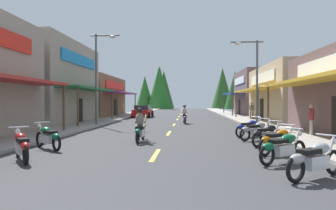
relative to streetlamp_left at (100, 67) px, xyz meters
The scene contains 24 objects.
ground 10.38m from the streetlamp_left, 54.34° to the left, with size 10.76×85.57×0.10m, color #38383A.
sidewalk_left 8.86m from the streetlamp_left, 99.47° to the left, with size 2.71×85.57×0.12m, color #9E9991.
sidewalk_right 15.02m from the streetlamp_left, 31.97° to the left, with size 2.71×85.57×0.12m, color #9E9991.
centerline_dashes 13.00m from the streetlamp_left, 63.46° to the left, with size 0.16×60.49×0.01m.
storefront_left_middle 6.63m from the streetlamp_left, 155.67° to the left, with size 8.56×10.51×6.84m.
storefront_left_far 16.06m from the streetlamp_left, 113.06° to the left, with size 9.13×12.10×4.91m.
storefront_right_middle 18.69m from the streetlamp_left, 21.28° to the left, with size 9.46×12.09×5.18m.
storefront_right_far 26.21m from the streetlamp_left, 46.73° to the left, with size 10.65×10.15×5.95m.
streetlamp_left is the anchor object (origin of this frame).
streetlamp_right 10.98m from the streetlamp_left, ahead, with size 2.19×0.30×5.98m.
motorcycle_parked_right_0 17.69m from the streetlamp_left, 56.12° to the right, with size 1.81×1.31×1.04m.
motorcycle_parked_right_1 16.20m from the streetlamp_left, 53.13° to the right, with size 1.78×1.35×1.04m.
motorcycle_parked_right_2 15.24m from the streetlamp_left, 48.55° to the right, with size 1.75×1.39×1.04m.
motorcycle_parked_right_3 14.00m from the streetlamp_left, 42.58° to the right, with size 1.68×1.48×1.04m.
motorcycle_parked_right_4 12.91m from the streetlamp_left, 36.90° to the right, with size 1.90×1.17×1.04m.
motorcycle_parked_right_5 12.13m from the streetlamp_left, 31.53° to the right, with size 1.75×1.39×1.04m.
motorcycle_parked_left_1 13.45m from the streetlamp_left, 83.66° to the right, with size 1.42×1.73×1.04m.
motorcycle_parked_left_2 11.34m from the streetlamp_left, 83.66° to the right, with size 1.70×1.46×1.04m.
rider_cruising_lead 10.11m from the streetlamp_left, 62.05° to the right, with size 0.60×2.14×1.57m.
rider_cruising_trailing 7.83m from the streetlamp_left, 24.14° to the left, with size 0.61×2.14×1.57m.
pedestrian_by_shop 14.63m from the streetlamp_left, 24.54° to the right, with size 0.29×0.57×1.72m.
pedestrian_browsing 15.24m from the streetlamp_left, 30.91° to the left, with size 0.56×0.32×1.76m.
parked_car_curbside 12.88m from the streetlamp_left, 84.03° to the left, with size 2.10×4.32×1.40m.
treeline_backdrop 51.54m from the streetlamp_left, 84.58° to the left, with size 26.63×11.15×10.42m.
Camera 1 is at (1.14, -1.37, 1.86)m, focal length 31.38 mm.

